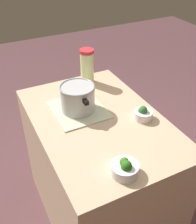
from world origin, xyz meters
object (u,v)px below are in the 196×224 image
(cooking_pot, at_px, (78,97))
(broccoli_bowl_front, at_px, (143,114))
(broccoli_bowl_center, at_px, (125,168))
(lemonade_pitcher, at_px, (87,66))

(cooking_pot, xyz_separation_m, broccoli_bowl_front, (-0.25, -0.31, -0.06))
(broccoli_bowl_front, relative_size, broccoli_bowl_center, 0.84)
(lemonade_pitcher, height_order, broccoli_bowl_center, lemonade_pitcher)
(broccoli_bowl_front, height_order, broccoli_bowl_center, broccoli_bowl_center)
(broccoli_bowl_center, bearing_deg, lemonade_pitcher, -13.71)
(broccoli_bowl_front, bearing_deg, lemonade_pitcher, 11.02)
(cooking_pot, xyz_separation_m, broccoli_bowl_center, (-0.57, 0.01, -0.06))
(lemonade_pitcher, xyz_separation_m, broccoli_bowl_center, (-0.87, 0.21, -0.09))
(cooking_pot, bearing_deg, lemonade_pitcher, -33.91)
(cooking_pot, distance_m, broccoli_bowl_front, 0.40)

